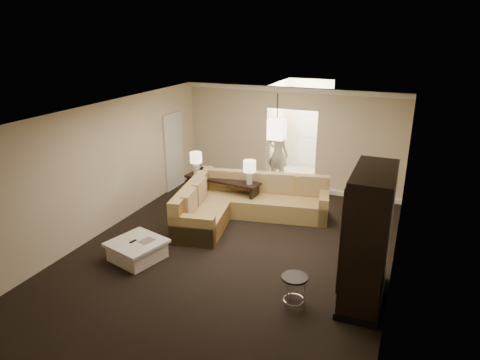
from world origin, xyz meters
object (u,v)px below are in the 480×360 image
at_px(coffee_table, 137,250).
at_px(armoire, 367,240).
at_px(console_table, 222,190).
at_px(drink_table, 294,285).
at_px(person, 278,151).
at_px(sectional_sofa, 242,203).

bearing_deg(coffee_table, armoire, 5.14).
xyz_separation_m(console_table, drink_table, (2.75, -3.20, -0.07)).
bearing_deg(person, sectional_sofa, 104.30).
relative_size(drink_table, person, 0.28).
distance_m(sectional_sofa, coffee_table, 2.78).
height_order(coffee_table, person, person).
bearing_deg(person, armoire, 136.06).
xyz_separation_m(sectional_sofa, person, (-0.01, 2.72, 0.57)).
bearing_deg(coffee_table, console_table, 81.18).
relative_size(sectional_sofa, person, 1.76).
distance_m(coffee_table, drink_table, 3.22).
height_order(armoire, drink_table, armoire).
xyz_separation_m(sectional_sofa, coffee_table, (-1.16, -2.52, -0.19)).
xyz_separation_m(drink_table, person, (-2.06, 5.50, 0.57)).
bearing_deg(person, drink_table, 124.56).
xyz_separation_m(sectional_sofa, drink_table, (2.04, -2.78, -0.00)).
relative_size(sectional_sofa, coffee_table, 2.91).
distance_m(drink_table, person, 5.90).
bearing_deg(armoire, sectional_sofa, 144.71).
height_order(sectional_sofa, person, person).
relative_size(sectional_sofa, armoire, 1.49).
relative_size(coffee_table, person, 0.60).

